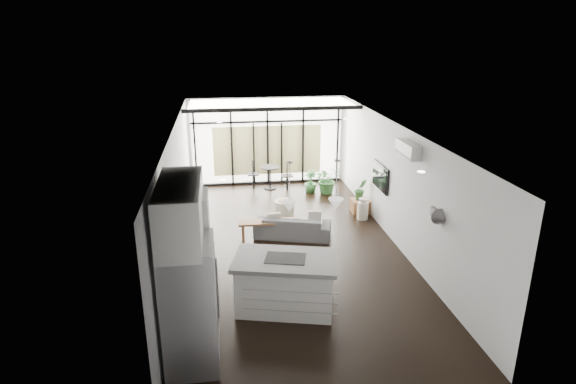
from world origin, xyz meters
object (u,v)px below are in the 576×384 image
object	(u,v)px
island	(286,283)
pouf	(284,208)
milk_can	(363,209)
console_bench	(269,230)
fridge	(190,305)
sofa	(293,223)
tv	(380,177)

from	to	relation	value
island	pouf	xyz separation A→B (m)	(0.59, 4.50, -0.28)
milk_can	island	bearing A→B (deg)	-123.49
console_bench	island	bearing A→B (deg)	-89.01
fridge	sofa	size ratio (longest dim) A/B	1.09
sofa	milk_can	bearing A→B (deg)	-140.50
tv	pouf	bearing A→B (deg)	157.79
console_bench	tv	world-z (taller)	tv
sofa	pouf	distance (m)	1.40
sofa	pouf	size ratio (longest dim) A/B	3.42
console_bench	pouf	xyz separation A→B (m)	(0.58, 1.44, -0.02)
tv	milk_can	bearing A→B (deg)	123.61
island	fridge	size ratio (longest dim) A/B	0.91
island	milk_can	bearing A→B (deg)	70.72
fridge	console_bench	distance (m)	4.71
fridge	tv	distance (m)	6.63
console_bench	tv	xyz separation A→B (m)	(2.90, 0.49, 1.07)
pouf	tv	world-z (taller)	tv
sofa	pouf	bearing A→B (deg)	-72.88
fridge	console_bench	world-z (taller)	fridge
console_bench	milk_can	bearing A→B (deg)	20.58
milk_can	tv	bearing A→B (deg)	-56.39
console_bench	pouf	distance (m)	1.56
island	console_bench	world-z (taller)	island
tv	fridge	bearing A→B (deg)	-132.95
pouf	milk_can	bearing A→B (deg)	-14.40
island	sofa	bearing A→B (deg)	93.14
milk_can	fridge	bearing A→B (deg)	-128.75
console_bench	milk_can	xyz separation A→B (m)	(2.62, 0.92, 0.06)
pouf	fridge	bearing A→B (deg)	-110.71
milk_can	tv	world-z (taller)	tv
pouf	milk_can	size ratio (longest dim) A/B	0.92
milk_can	pouf	bearing A→B (deg)	165.60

